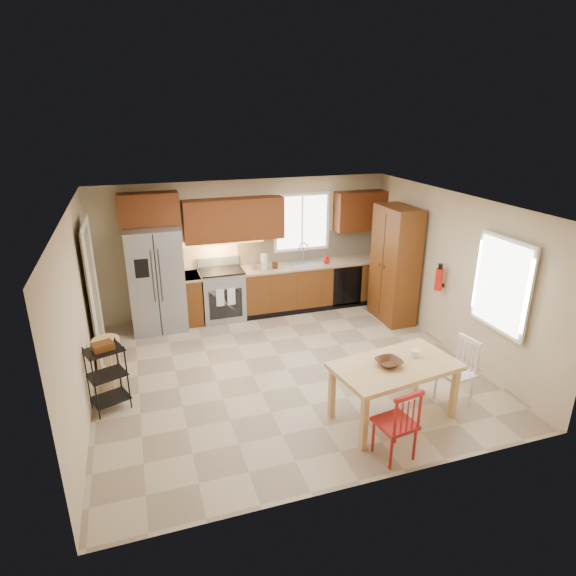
{
  "coord_description": "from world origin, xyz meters",
  "views": [
    {
      "loc": [
        -1.97,
        -6.05,
        3.68
      ],
      "look_at": [
        0.14,
        0.4,
        1.15
      ],
      "focal_mm": 30.0,
      "sensor_mm": 36.0,
      "label": 1
    }
  ],
  "objects_px": {
    "refrigerator": "(156,279)",
    "soap_bottle": "(327,259)",
    "chair_white": "(456,372)",
    "table_jar": "(415,355)",
    "dining_table": "(393,391)",
    "fire_extinguisher": "(439,279)",
    "utility_cart": "(107,378)",
    "table_bowl": "(389,366)",
    "bar_stool": "(109,364)",
    "pantry": "(395,265)",
    "chair_red": "(395,422)",
    "range_stove": "(222,295)"
  },
  "relations": [
    {
      "from": "table_bowl",
      "to": "table_jar",
      "type": "height_order",
      "value": "table_jar"
    },
    {
      "from": "refrigerator",
      "to": "utility_cart",
      "type": "xyz_separation_m",
      "value": [
        -0.8,
        -2.36,
        -0.46
      ]
    },
    {
      "from": "chair_red",
      "to": "chair_white",
      "type": "xyz_separation_m",
      "value": [
        1.3,
        0.7,
        0.0
      ]
    },
    {
      "from": "utility_cart",
      "to": "chair_red",
      "type": "bearing_deg",
      "value": -53.37
    },
    {
      "from": "table_jar",
      "to": "pantry",
      "type": "bearing_deg",
      "value": 65.49
    },
    {
      "from": "chair_red",
      "to": "chair_white",
      "type": "bearing_deg",
      "value": 19.78
    },
    {
      "from": "soap_bottle",
      "to": "chair_red",
      "type": "distance_m",
      "value": 4.43
    },
    {
      "from": "pantry",
      "to": "table_jar",
      "type": "bearing_deg",
      "value": -114.51
    },
    {
      "from": "dining_table",
      "to": "bar_stool",
      "type": "bearing_deg",
      "value": 143.02
    },
    {
      "from": "table_jar",
      "to": "utility_cart",
      "type": "bearing_deg",
      "value": 161.98
    },
    {
      "from": "chair_white",
      "to": "utility_cart",
      "type": "height_order",
      "value": "utility_cart"
    },
    {
      "from": "refrigerator",
      "to": "chair_red",
      "type": "xyz_separation_m",
      "value": [
        2.24,
        -4.32,
        -0.46
      ]
    },
    {
      "from": "range_stove",
      "to": "bar_stool",
      "type": "height_order",
      "value": "range_stove"
    },
    {
      "from": "fire_extinguisher",
      "to": "pantry",
      "type": "bearing_deg",
      "value": 100.78
    },
    {
      "from": "refrigerator",
      "to": "table_bowl",
      "type": "bearing_deg",
      "value": -55.75
    },
    {
      "from": "soap_bottle",
      "to": "fire_extinguisher",
      "type": "distance_m",
      "value": 2.27
    },
    {
      "from": "soap_bottle",
      "to": "utility_cart",
      "type": "bearing_deg",
      "value": -149.61
    },
    {
      "from": "fire_extinguisher",
      "to": "table_jar",
      "type": "height_order",
      "value": "fire_extinguisher"
    },
    {
      "from": "dining_table",
      "to": "chair_white",
      "type": "distance_m",
      "value": 0.95
    },
    {
      "from": "chair_red",
      "to": "range_stove",
      "type": "bearing_deg",
      "value": 95.48
    },
    {
      "from": "soap_bottle",
      "to": "fire_extinguisher",
      "type": "relative_size",
      "value": 0.53
    },
    {
      "from": "table_bowl",
      "to": "utility_cart",
      "type": "height_order",
      "value": "utility_cart"
    },
    {
      "from": "chair_red",
      "to": "table_bowl",
      "type": "distance_m",
      "value": 0.76
    },
    {
      "from": "refrigerator",
      "to": "bar_stool",
      "type": "distance_m",
      "value": 2.07
    },
    {
      "from": "pantry",
      "to": "table_jar",
      "type": "height_order",
      "value": "pantry"
    },
    {
      "from": "dining_table",
      "to": "table_bowl",
      "type": "relative_size",
      "value": 4.94
    },
    {
      "from": "utility_cart",
      "to": "refrigerator",
      "type": "bearing_deg",
      "value": 50.65
    },
    {
      "from": "pantry",
      "to": "bar_stool",
      "type": "xyz_separation_m",
      "value": [
        -4.93,
        -0.9,
        -0.67
      ]
    },
    {
      "from": "refrigerator",
      "to": "range_stove",
      "type": "distance_m",
      "value": 1.24
    },
    {
      "from": "utility_cart",
      "to": "dining_table",
      "type": "bearing_deg",
      "value": -41.69
    },
    {
      "from": "bar_stool",
      "to": "table_jar",
      "type": "bearing_deg",
      "value": -22.68
    },
    {
      "from": "refrigerator",
      "to": "dining_table",
      "type": "height_order",
      "value": "refrigerator"
    },
    {
      "from": "chair_white",
      "to": "table_jar",
      "type": "height_order",
      "value": "chair_white"
    },
    {
      "from": "soap_bottle",
      "to": "table_bowl",
      "type": "relative_size",
      "value": 0.62
    },
    {
      "from": "refrigerator",
      "to": "soap_bottle",
      "type": "height_order",
      "value": "refrigerator"
    },
    {
      "from": "chair_red",
      "to": "table_bowl",
      "type": "relative_size",
      "value": 2.9
    },
    {
      "from": "refrigerator",
      "to": "utility_cart",
      "type": "height_order",
      "value": "refrigerator"
    },
    {
      "from": "refrigerator",
      "to": "bar_stool",
      "type": "bearing_deg",
      "value": -113.64
    },
    {
      "from": "fire_extinguisher",
      "to": "chair_red",
      "type": "bearing_deg",
      "value": -131.75
    },
    {
      "from": "range_stove",
      "to": "table_jar",
      "type": "relative_size",
      "value": 7.26
    },
    {
      "from": "utility_cart",
      "to": "chair_white",
      "type": "bearing_deg",
      "value": -36.76
    },
    {
      "from": "chair_red",
      "to": "bar_stool",
      "type": "height_order",
      "value": "chair_red"
    },
    {
      "from": "bar_stool",
      "to": "utility_cart",
      "type": "bearing_deg",
      "value": -87.59
    },
    {
      "from": "fire_extinguisher",
      "to": "bar_stool",
      "type": "bearing_deg",
      "value": 178.36
    },
    {
      "from": "fire_extinguisher",
      "to": "utility_cart",
      "type": "relative_size",
      "value": 0.4
    },
    {
      "from": "utility_cart",
      "to": "bar_stool",
      "type": "bearing_deg",
      "value": 69.38
    },
    {
      "from": "soap_bottle",
      "to": "dining_table",
      "type": "distance_m",
      "value": 3.74
    },
    {
      "from": "chair_red",
      "to": "bar_stool",
      "type": "bearing_deg",
      "value": 132.19
    },
    {
      "from": "chair_red",
      "to": "chair_white",
      "type": "height_order",
      "value": "same"
    },
    {
      "from": "pantry",
      "to": "soap_bottle",
      "type": "bearing_deg",
      "value": 136.55
    }
  ]
}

